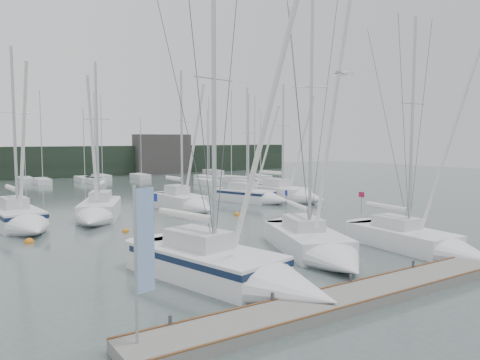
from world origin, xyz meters
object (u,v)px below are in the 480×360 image
sailboat_near_left (239,272)px  sailboat_mid_d (257,197)px  sailboat_mid_b (97,213)px  buoy_a (126,232)px  sailboat_near_right (430,245)px  buoy_b (237,215)px  sailboat_mid_c (188,204)px  dock_banner (142,249)px  sailboat_mid_a (22,221)px  buoy_d (191,232)px  sailboat_near_center (321,249)px  buoy_c (29,243)px  sailboat_mid_e (292,195)px

sailboat_near_left → sailboat_mid_d: 26.22m
sailboat_mid_b → buoy_a: (0.46, -4.96, -0.62)m
sailboat_near_right → buoy_b: sailboat_near_right is taller
buoy_b → buoy_a: bearing=-170.3°
sailboat_near_right → sailboat_mid_c: (-4.07, 20.58, 0.13)m
sailboat_mid_d → sailboat_near_left: bearing=-145.8°
sailboat_near_right → sailboat_mid_d: bearing=83.0°
buoy_a → dock_banner: (-5.68, -17.60, 3.08)m
sailboat_mid_a → buoy_d: sailboat_mid_a is taller
sailboat_near_center → dock_banner: (-11.67, -5.10, 2.55)m
sailboat_mid_a → buoy_c: 4.38m
sailboat_near_left → sailboat_near_center: (6.07, 1.56, -0.13)m
dock_banner → buoy_d: bearing=44.4°
sailboat_mid_c → buoy_d: sailboat_mid_c is taller
buoy_b → dock_banner: 25.04m
sailboat_mid_e → dock_banner: bearing=-144.8°
sailboat_near_left → buoy_d: (3.73, 11.63, -0.65)m
sailboat_mid_a → buoy_c: bearing=-98.2°
sailboat_mid_d → buoy_c: (-21.64, -6.96, -0.58)m
sailboat_mid_c → buoy_c: sailboat_mid_c is taller
sailboat_near_left → buoy_a: sailboat_near_left is taller
sailboat_near_center → sailboat_mid_c: (1.57, 18.14, 0.11)m
sailboat_mid_b → buoy_a: sailboat_mid_b is taller
buoy_a → dock_banner: size_ratio=0.10×
buoy_c → buoy_a: bearing=0.4°
buoy_a → buoy_c: buoy_c is taller
sailboat_near_left → buoy_d: 12.23m
sailboat_mid_a → sailboat_mid_e: size_ratio=1.07×
sailboat_mid_c → sailboat_near_center: bearing=-99.0°
sailboat_near_left → sailboat_mid_d: size_ratio=1.30×
buoy_b → buoy_c: size_ratio=0.91×
sailboat_near_left → sailboat_mid_e: (19.21, 19.86, -0.02)m
sailboat_near_center → sailboat_mid_e: 22.53m
buoy_b → dock_banner: (-15.65, -19.31, 3.08)m
sailboat_near_right → buoy_a: bearing=131.3°
buoy_c → buoy_d: bearing=-13.9°
sailboat_mid_c → buoy_c: (-13.54, -5.68, -0.64)m
sailboat_mid_d → sailboat_mid_e: 3.65m
dock_banner → buoy_a: bearing=58.1°
sailboat_near_left → buoy_d: size_ratio=31.35×
sailboat_mid_c → sailboat_mid_e: sailboat_mid_c is taller
sailboat_mid_d → sailboat_mid_e: (3.47, -1.12, 0.05)m
sailboat_near_center → sailboat_mid_d: 21.69m
sailboat_mid_b → buoy_d: bearing=-36.5°
sailboat_mid_a → buoy_b: sailboat_mid_a is taller
sailboat_mid_b → sailboat_mid_e: bearing=26.8°
sailboat_mid_d → dock_banner: bearing=-149.9°
sailboat_near_right → buoy_b: bearing=99.1°
sailboat_near_center → buoy_b: 14.77m
sailboat_mid_d → buoy_a: size_ratio=25.03×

